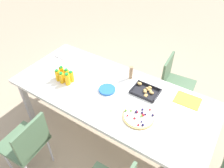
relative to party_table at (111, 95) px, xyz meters
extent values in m
plane|color=tan|center=(0.00, 0.00, -0.69)|extent=(12.00, 12.00, 0.00)
cube|color=white|center=(0.00, 0.00, 0.04)|extent=(2.23, 0.97, 0.04)
cube|color=#99999E|center=(-1.03, -0.41, -0.33)|extent=(0.06, 0.06, 0.71)
cube|color=#99999E|center=(-1.03, 0.41, -0.33)|extent=(0.06, 0.06, 0.71)
cube|color=#99999E|center=(1.03, 0.41, -0.33)|extent=(0.06, 0.06, 0.71)
cylinder|color=silver|center=(1.29, 0.15, -0.48)|extent=(0.02, 0.02, 0.41)
cube|color=#4C6B4C|center=(-0.51, -0.87, -0.24)|extent=(0.43, 0.43, 0.04)
cube|color=#4C6B4C|center=(-0.33, -0.85, -0.05)|extent=(0.06, 0.38, 0.38)
cylinder|color=silver|center=(-0.66, -1.04, -0.48)|extent=(0.02, 0.02, 0.41)
cylinder|color=silver|center=(-0.69, -0.72, -0.48)|extent=(0.02, 0.02, 0.41)
cylinder|color=silver|center=(-0.37, -0.70, -0.48)|extent=(0.02, 0.02, 0.41)
cube|color=#4C6B4C|center=(0.51, 0.85, -0.24)|extent=(0.43, 0.43, 0.04)
cube|color=#4C6B4C|center=(0.33, 0.84, -0.05)|extent=(0.06, 0.38, 0.38)
cylinder|color=silver|center=(0.66, 1.03, -0.48)|extent=(0.02, 0.02, 0.41)
cylinder|color=silver|center=(0.68, 0.71, -0.48)|extent=(0.02, 0.02, 0.41)
cylinder|color=silver|center=(0.34, 1.00, -0.48)|extent=(0.02, 0.02, 0.41)
cylinder|color=silver|center=(0.36, 0.68, -0.48)|extent=(0.02, 0.02, 0.41)
cylinder|color=#F9AC14|center=(-0.62, -0.17, 0.12)|extent=(0.06, 0.06, 0.13)
cylinder|color=#1E8C33|center=(-0.62, -0.17, 0.20)|extent=(0.04, 0.04, 0.02)
cylinder|color=#F9AD14|center=(-0.56, -0.17, 0.12)|extent=(0.06, 0.06, 0.12)
cylinder|color=#1E8C33|center=(-0.56, -0.17, 0.19)|extent=(0.04, 0.04, 0.02)
cylinder|color=#FAAE14|center=(-0.48, -0.16, 0.13)|extent=(0.06, 0.06, 0.13)
cylinder|color=#1E8C33|center=(-0.48, -0.16, 0.20)|extent=(0.04, 0.04, 0.02)
cylinder|color=#F9AC14|center=(-0.63, -0.09, 0.12)|extent=(0.06, 0.06, 0.13)
cylinder|color=#1E8C33|center=(-0.63, -0.09, 0.20)|extent=(0.04, 0.04, 0.02)
cylinder|color=#F9AE14|center=(-0.55, -0.09, 0.12)|extent=(0.06, 0.06, 0.12)
cylinder|color=#1E8C33|center=(-0.55, -0.09, 0.19)|extent=(0.04, 0.04, 0.02)
cylinder|color=#F9AB14|center=(-0.48, -0.10, 0.12)|extent=(0.06, 0.06, 0.12)
cylinder|color=#1E8C33|center=(-0.48, -0.10, 0.19)|extent=(0.04, 0.04, 0.02)
cylinder|color=tan|center=(0.42, -0.16, 0.07)|extent=(0.31, 0.31, 0.02)
cylinder|color=white|center=(0.42, -0.16, 0.08)|extent=(0.28, 0.28, 0.01)
sphere|color=#66B238|center=(0.44, -0.15, 0.09)|extent=(0.02, 0.02, 0.02)
sphere|color=#66B238|center=(0.29, -0.18, 0.09)|extent=(0.03, 0.03, 0.03)
sphere|color=#1E1947|center=(0.50, -0.25, 0.09)|extent=(0.02, 0.02, 0.02)
sphere|color=red|center=(0.45, -0.14, 0.09)|extent=(0.03, 0.03, 0.03)
sphere|color=red|center=(0.40, -0.22, 0.09)|extent=(0.02, 0.02, 0.02)
sphere|color=red|center=(0.48, -0.04, 0.09)|extent=(0.02, 0.02, 0.02)
sphere|color=#1E1947|center=(0.38, -0.14, 0.09)|extent=(0.03, 0.03, 0.03)
sphere|color=#1E1947|center=(0.47, -0.12, 0.09)|extent=(0.02, 0.02, 0.02)
sphere|color=#1E1947|center=(0.53, -0.09, 0.09)|extent=(0.02, 0.02, 0.02)
sphere|color=#66B238|center=(0.44, -0.16, 0.09)|extent=(0.02, 0.02, 0.02)
sphere|color=#1E1947|center=(0.42, -0.08, 0.09)|extent=(0.02, 0.02, 0.02)
sphere|color=red|center=(0.47, -0.27, 0.09)|extent=(0.02, 0.02, 0.02)
sphere|color=#1E1947|center=(0.43, -0.12, 0.09)|extent=(0.03, 0.03, 0.03)
sphere|color=red|center=(0.33, -0.23, 0.09)|extent=(0.02, 0.02, 0.02)
sphere|color=#66B238|center=(0.33, -0.15, 0.09)|extent=(0.02, 0.02, 0.02)
sphere|color=red|center=(0.39, -0.14, 0.09)|extent=(0.02, 0.02, 0.02)
sphere|color=#1E1947|center=(0.48, -0.22, 0.09)|extent=(0.02, 0.02, 0.02)
sphere|color=#1E1947|center=(0.37, -0.12, 0.09)|extent=(0.02, 0.02, 0.02)
cube|color=black|center=(0.32, 0.19, 0.06)|extent=(0.29, 0.22, 0.01)
cube|color=black|center=(0.32, 0.09, 0.08)|extent=(0.29, 0.01, 0.03)
cube|color=black|center=(0.32, 0.30, 0.08)|extent=(0.29, 0.01, 0.03)
cube|color=black|center=(0.18, 0.19, 0.08)|extent=(0.01, 0.22, 0.03)
cube|color=black|center=(0.45, 0.19, 0.08)|extent=(0.01, 0.22, 0.03)
ellipsoid|color=tan|center=(0.31, 0.20, 0.08)|extent=(0.04, 0.03, 0.02)
ellipsoid|color=tan|center=(0.31, 0.24, 0.08)|extent=(0.04, 0.03, 0.02)
ellipsoid|color=tan|center=(0.35, 0.22, 0.08)|extent=(0.05, 0.04, 0.03)
ellipsoid|color=tan|center=(0.35, 0.12, 0.08)|extent=(0.04, 0.03, 0.02)
ellipsoid|color=tan|center=(0.21, 0.26, 0.08)|extent=(0.04, 0.03, 0.02)
ellipsoid|color=tan|center=(0.21, 0.26, 0.08)|extent=(0.06, 0.04, 0.03)
ellipsoid|color=tan|center=(0.32, 0.18, 0.08)|extent=(0.04, 0.03, 0.02)
ellipsoid|color=tan|center=(0.38, 0.20, 0.08)|extent=(0.05, 0.04, 0.03)
ellipsoid|color=tan|center=(0.35, 0.14, 0.08)|extent=(0.04, 0.03, 0.02)
ellipsoid|color=tan|center=(0.33, 0.27, 0.08)|extent=(0.04, 0.03, 0.03)
cylinder|color=blue|center=(-0.05, -0.01, 0.06)|extent=(0.18, 0.18, 0.00)
cylinder|color=blue|center=(-0.05, -0.01, 0.07)|extent=(0.18, 0.18, 0.00)
cylinder|color=blue|center=(-0.05, -0.01, 0.07)|extent=(0.18, 0.18, 0.00)
cylinder|color=blue|center=(-0.05, -0.01, 0.08)|extent=(0.18, 0.18, 0.00)
cylinder|color=blue|center=(-0.05, -0.01, 0.08)|extent=(0.18, 0.18, 0.00)
cube|color=white|center=(-0.93, 0.24, 0.07)|extent=(0.15, 0.15, 0.02)
cylinder|color=#9E7A56|center=(0.06, 0.32, 0.14)|extent=(0.04, 0.04, 0.16)
cube|color=yellow|center=(0.74, 0.32, 0.06)|extent=(0.27, 0.21, 0.01)
camera|label=1|loc=(0.94, -1.44, 1.66)|focal=34.56mm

